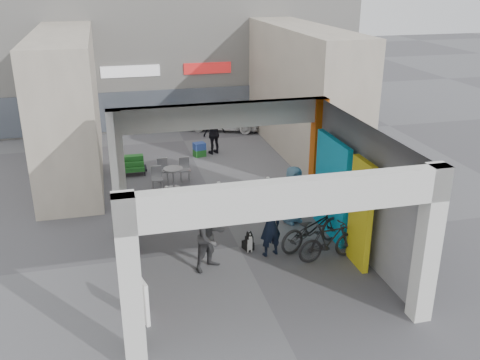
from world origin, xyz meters
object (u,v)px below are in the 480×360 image
object	(u,v)px
man_elderly	(293,195)
white_van	(222,116)
border_collie	(249,242)
produce_stand	(132,168)
man_back_turned	(211,237)
cafe_set	(169,177)
bicycle_rear	(329,242)
man_crates	(214,134)
bicycle_front	(312,229)
man_with_dog	(270,226)

from	to	relation	value
man_elderly	white_van	world-z (taller)	man_elderly
border_collie	man_elderly	bearing A→B (deg)	20.71
produce_stand	man_back_turned	world-z (taller)	man_back_turned
border_collie	cafe_set	bearing A→B (deg)	87.53
bicycle_rear	white_van	bearing A→B (deg)	-5.50
man_crates	bicycle_rear	world-z (taller)	man_crates
border_collie	white_van	world-z (taller)	white_van
man_elderly	bicycle_rear	world-z (taller)	man_elderly
bicycle_front	bicycle_rear	distance (m)	0.76
man_crates	produce_stand	bearing A→B (deg)	5.00
man_back_turned	bicycle_rear	bearing A→B (deg)	-35.96
cafe_set	man_elderly	world-z (taller)	man_elderly
border_collie	bicycle_rear	size ratio (longest dim) A/B	0.35
produce_stand	man_elderly	xyz separation A→B (m)	(4.39, -5.16, 0.59)
border_collie	man_with_dog	distance (m)	0.85
man_elderly	bicycle_front	world-z (taller)	man_elderly
man_back_turned	man_elderly	bearing A→B (deg)	5.36
produce_stand	bicycle_rear	bearing A→B (deg)	-40.55
man_back_turned	white_van	bearing A→B (deg)	46.50
man_with_dog	white_van	size ratio (longest dim) A/B	0.45
man_with_dog	man_crates	world-z (taller)	man_crates
border_collie	man_elderly	world-z (taller)	man_elderly
man_with_dog	produce_stand	bearing A→B (deg)	-79.02
man_back_turned	bicycle_rear	world-z (taller)	man_back_turned
white_van	bicycle_front	bearing A→B (deg)	-157.81
cafe_set	bicycle_front	size ratio (longest dim) A/B	0.68
cafe_set	bicycle_rear	size ratio (longest dim) A/B	0.83
border_collie	man_elderly	size ratio (longest dim) A/B	0.34
bicycle_rear	border_collie	bearing A→B (deg)	57.21
produce_stand	man_elderly	size ratio (longest dim) A/B	0.61
border_collie	man_elderly	xyz separation A→B (m)	(1.71, 1.38, 0.63)
man_back_turned	white_van	size ratio (longest dim) A/B	0.47
man_back_turned	man_with_dog	bearing A→B (deg)	-20.09
bicycle_front	white_van	bearing A→B (deg)	-20.13
man_with_dog	bicycle_front	xyz separation A→B (m)	(1.22, 0.14, -0.29)
cafe_set	bicycle_front	world-z (taller)	bicycle_front
man_back_turned	man_crates	size ratio (longest dim) A/B	1.04
man_elderly	cafe_set	bearing A→B (deg)	106.51
cafe_set	man_elderly	distance (m)	5.00
produce_stand	man_with_dog	size ratio (longest dim) A/B	0.64
man_crates	bicycle_rear	distance (m)	9.25
bicycle_front	white_van	xyz separation A→B (m)	(0.12, 11.86, 0.08)
man_crates	bicycle_front	distance (m)	8.50
cafe_set	border_collie	size ratio (longest dim) A/B	2.36
produce_stand	white_van	distance (m)	6.81
cafe_set	bicycle_rear	distance (m)	7.01
border_collie	man_with_dog	xyz separation A→B (m)	(0.48, -0.36, 0.60)
bicycle_front	cafe_set	bearing A→B (deg)	10.80
man_back_turned	man_elderly	world-z (taller)	man_back_turned
border_collie	bicycle_front	world-z (taller)	bicycle_front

